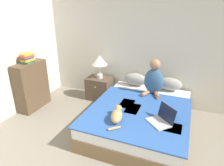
{
  "coord_description": "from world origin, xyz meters",
  "views": [
    {
      "loc": [
        0.83,
        -0.39,
        2.09
      ],
      "look_at": [
        -0.36,
        2.57,
        0.79
      ],
      "focal_mm": 32.0,
      "sensor_mm": 36.0,
      "label": 1
    }
  ],
  "objects_px": {
    "bed": "(140,117)",
    "person_sitting": "(154,79)",
    "nightstand": "(100,88)",
    "cat_tabby": "(117,115)",
    "pillow_near": "(135,79)",
    "bookshelf": "(32,86)",
    "table_lamp": "(100,61)",
    "laptop_open": "(161,119)",
    "book_stack_top": "(27,58)",
    "pillow_far": "(169,84)"
  },
  "relations": [
    {
      "from": "bed",
      "to": "nightstand",
      "type": "bearing_deg",
      "value": 145.54
    },
    {
      "from": "bed",
      "to": "pillow_far",
      "type": "height_order",
      "value": "pillow_far"
    },
    {
      "from": "person_sitting",
      "to": "cat_tabby",
      "type": "xyz_separation_m",
      "value": [
        -0.31,
        -1.16,
        -0.21
      ]
    },
    {
      "from": "cat_tabby",
      "to": "laptop_open",
      "type": "xyz_separation_m",
      "value": [
        0.63,
        0.18,
        -0.03
      ]
    },
    {
      "from": "pillow_near",
      "to": "bookshelf",
      "type": "distance_m",
      "value": 2.15
    },
    {
      "from": "pillow_near",
      "to": "bookshelf",
      "type": "relative_size",
      "value": 0.5
    },
    {
      "from": "person_sitting",
      "to": "nightstand",
      "type": "distance_m",
      "value": 1.35
    },
    {
      "from": "book_stack_top",
      "to": "bookshelf",
      "type": "bearing_deg",
      "value": 8.78
    },
    {
      "from": "bed",
      "to": "bookshelf",
      "type": "height_order",
      "value": "bookshelf"
    },
    {
      "from": "bed",
      "to": "laptop_open",
      "type": "distance_m",
      "value": 0.61
    },
    {
      "from": "table_lamp",
      "to": "bed",
      "type": "bearing_deg",
      "value": -34.75
    },
    {
      "from": "bed",
      "to": "cat_tabby",
      "type": "distance_m",
      "value": 0.68
    },
    {
      "from": "bed",
      "to": "laptop_open",
      "type": "xyz_separation_m",
      "value": [
        0.4,
        -0.37,
        0.27
      ]
    },
    {
      "from": "nightstand",
      "to": "pillow_near",
      "type": "bearing_deg",
      "value": 5.16
    },
    {
      "from": "person_sitting",
      "to": "cat_tabby",
      "type": "distance_m",
      "value": 1.22
    },
    {
      "from": "pillow_far",
      "to": "bed",
      "type": "bearing_deg",
      "value": -111.9
    },
    {
      "from": "nightstand",
      "to": "table_lamp",
      "type": "xyz_separation_m",
      "value": [
        0.02,
        -0.0,
        0.65
      ]
    },
    {
      "from": "bed",
      "to": "book_stack_top",
      "type": "relative_size",
      "value": 7.86
    },
    {
      "from": "laptop_open",
      "to": "pillow_near",
      "type": "bearing_deg",
      "value": 164.2
    },
    {
      "from": "bed",
      "to": "person_sitting",
      "type": "bearing_deg",
      "value": 82.47
    },
    {
      "from": "bed",
      "to": "pillow_near",
      "type": "height_order",
      "value": "pillow_near"
    },
    {
      "from": "laptop_open",
      "to": "bookshelf",
      "type": "bearing_deg",
      "value": -142.76
    },
    {
      "from": "pillow_near",
      "to": "person_sitting",
      "type": "distance_m",
      "value": 0.53
    },
    {
      "from": "book_stack_top",
      "to": "nightstand",
      "type": "bearing_deg",
      "value": 39.02
    },
    {
      "from": "pillow_far",
      "to": "book_stack_top",
      "type": "relative_size",
      "value": 1.9
    },
    {
      "from": "pillow_near",
      "to": "cat_tabby",
      "type": "height_order",
      "value": "pillow_near"
    },
    {
      "from": "bed",
      "to": "laptop_open",
      "type": "relative_size",
      "value": 4.52
    },
    {
      "from": "pillow_far",
      "to": "person_sitting",
      "type": "bearing_deg",
      "value": -135.0
    },
    {
      "from": "bed",
      "to": "pillow_far",
      "type": "bearing_deg",
      "value": 68.1
    },
    {
      "from": "bed",
      "to": "nightstand",
      "type": "relative_size",
      "value": 3.74
    },
    {
      "from": "table_lamp",
      "to": "bookshelf",
      "type": "relative_size",
      "value": 0.53
    },
    {
      "from": "book_stack_top",
      "to": "pillow_near",
      "type": "bearing_deg",
      "value": 26.8
    },
    {
      "from": "nightstand",
      "to": "bed",
      "type": "bearing_deg",
      "value": -34.46
    },
    {
      "from": "bed",
      "to": "person_sitting",
      "type": "xyz_separation_m",
      "value": [
        0.08,
        0.6,
        0.52
      ]
    },
    {
      "from": "laptop_open",
      "to": "book_stack_top",
      "type": "relative_size",
      "value": 1.74
    },
    {
      "from": "cat_tabby",
      "to": "nightstand",
      "type": "relative_size",
      "value": 0.97
    },
    {
      "from": "person_sitting",
      "to": "bookshelf",
      "type": "bearing_deg",
      "value": -163.44
    },
    {
      "from": "pillow_far",
      "to": "bookshelf",
      "type": "xyz_separation_m",
      "value": [
        -2.62,
        -0.97,
        -0.08
      ]
    },
    {
      "from": "laptop_open",
      "to": "table_lamp",
      "type": "distance_m",
      "value": 1.98
    },
    {
      "from": "laptop_open",
      "to": "cat_tabby",
      "type": "bearing_deg",
      "value": -120.61
    },
    {
      "from": "pillow_far",
      "to": "book_stack_top",
      "type": "bearing_deg",
      "value": -159.7
    },
    {
      "from": "pillow_near",
      "to": "person_sitting",
      "type": "bearing_deg",
      "value": -32.21
    },
    {
      "from": "laptop_open",
      "to": "table_lamp",
      "type": "relative_size",
      "value": 0.87
    },
    {
      "from": "cat_tabby",
      "to": "book_stack_top",
      "type": "height_order",
      "value": "book_stack_top"
    },
    {
      "from": "cat_tabby",
      "to": "bookshelf",
      "type": "xyz_separation_m",
      "value": [
        -2.04,
        0.46,
        -0.03
      ]
    },
    {
      "from": "nightstand",
      "to": "table_lamp",
      "type": "distance_m",
      "value": 0.65
    },
    {
      "from": "pillow_far",
      "to": "laptop_open",
      "type": "bearing_deg",
      "value": -87.8
    },
    {
      "from": "pillow_near",
      "to": "nightstand",
      "type": "relative_size",
      "value": 0.91
    },
    {
      "from": "nightstand",
      "to": "book_stack_top",
      "type": "distance_m",
      "value": 1.65
    },
    {
      "from": "pillow_near",
      "to": "person_sitting",
      "type": "xyz_separation_m",
      "value": [
        0.43,
        -0.27,
        0.16
      ]
    }
  ]
}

